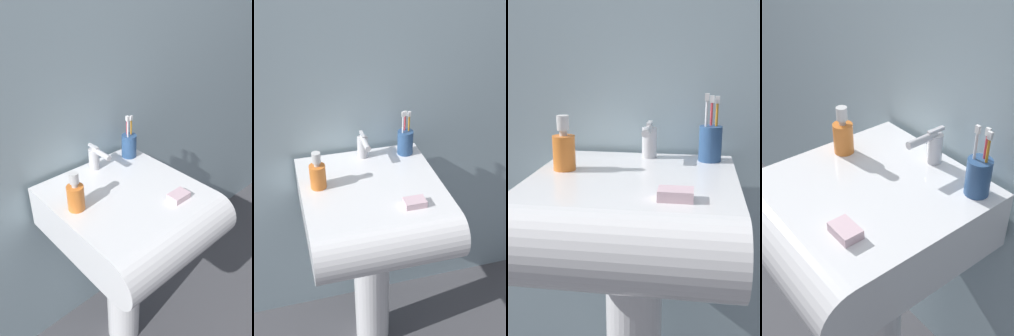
% 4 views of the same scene
% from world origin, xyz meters
% --- Properties ---
extents(wall_back, '(5.00, 0.05, 2.40)m').
position_xyz_m(wall_back, '(0.00, 0.29, 1.20)').
color(wall_back, '#9EB7C1').
rests_on(wall_back, ground).
extents(sink_basin, '(0.51, 0.58, 0.17)m').
position_xyz_m(sink_basin, '(0.00, -0.06, 0.79)').
color(sink_basin, white).
rests_on(sink_basin, sink_pedestal).
extents(faucet, '(0.04, 0.13, 0.11)m').
position_xyz_m(faucet, '(0.02, 0.18, 0.93)').
color(faucet, silver).
rests_on(faucet, sink_basin).
extents(toothbrush_cup, '(0.06, 0.06, 0.19)m').
position_xyz_m(toothbrush_cup, '(0.19, 0.18, 0.93)').
color(toothbrush_cup, '#2D5184').
rests_on(toothbrush_cup, sink_basin).
extents(soap_bottle, '(0.06, 0.06, 0.14)m').
position_xyz_m(soap_bottle, '(-0.19, 0.02, 0.93)').
color(soap_bottle, orange).
rests_on(soap_bottle, sink_basin).
extents(bar_soap, '(0.07, 0.05, 0.02)m').
position_xyz_m(bar_soap, '(0.11, -0.17, 0.88)').
color(bar_soap, silver).
rests_on(bar_soap, sink_basin).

